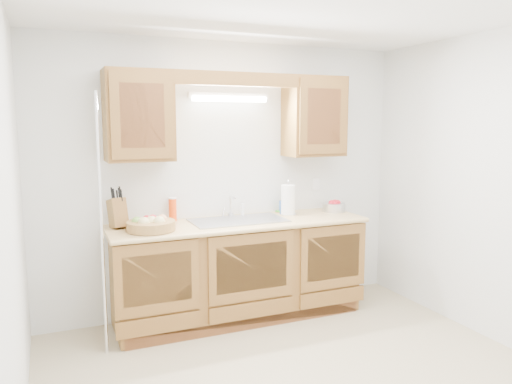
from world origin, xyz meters
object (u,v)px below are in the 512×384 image
fruit_basket (151,224)px  paper_towel (288,200)px  apple_bowl (334,206)px  knife_block (118,213)px

fruit_basket → paper_towel: size_ratio=1.47×
apple_bowl → fruit_basket: bearing=-174.6°
fruit_basket → apple_bowl: 1.84m
apple_bowl → knife_block: bearing=178.5°
paper_towel → apple_bowl: 0.50m
fruit_basket → knife_block: 0.33m
fruit_basket → paper_towel: paper_towel is taller
knife_block → apple_bowl: bearing=-14.8°
fruit_basket → apple_bowl: size_ratio=2.09×
fruit_basket → knife_block: (-0.23, 0.23, 0.07)m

